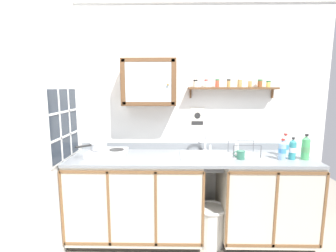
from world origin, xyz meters
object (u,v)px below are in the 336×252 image
Objects in this scene: bottle_water_blue_2 at (282,150)px; dish_rack at (243,154)px; sink at (205,157)px; bottle_soda_green_3 at (306,148)px; bottle_detergent_teal_1 at (292,149)px; mug at (240,155)px; saucepan at (98,146)px; wall_cabinet at (149,82)px; hot_plate_stove at (107,153)px; bottle_water_clear_0 at (285,146)px; warning_sign at (197,118)px; trash_bin at (211,224)px.

dish_rack is at bearing 159.38° from bottle_water_blue_2.
sink is 2.00× the size of bottle_soda_green_3.
bottle_detergent_teal_1 is 1.98× the size of mug.
bottle_detergent_teal_1 is (0.88, -0.14, 0.12)m from sink.
saucepan is 0.89m from wall_cabinet.
hot_plate_stove is at bearing -155.14° from wall_cabinet.
wall_cabinet reaches higher than bottle_detergent_teal_1.
bottle_water_clear_0 is at bearing 0.03° from sink.
mug is 0.66m from warning_sign.
dish_rack is at bearing -1.93° from sink.
bottle_soda_green_3 is (0.24, 0.01, 0.02)m from bottle_water_blue_2.
wall_cabinet is at bearing 169.04° from bottle_detergent_teal_1.
hot_plate_stove is 1.39× the size of saucepan.
bottle_water_clear_0 is 0.53m from mug.
hot_plate_stove is at bearing 177.74° from bottle_soda_green_3.
mug reaches higher than hot_plate_stove.
dish_rack is at bearing 1.60° from hot_plate_stove.
trash_bin is (0.06, -0.14, -0.72)m from sink.
bottle_water_clear_0 is 1.06× the size of bottle_detergent_teal_1.
bottle_soda_green_3 is (0.13, 0.00, 0.01)m from bottle_detergent_teal_1.
bottle_water_clear_0 is (0.86, 0.00, 0.13)m from sink.
trash_bin is (-0.81, -0.00, -0.84)m from bottle_detergent_teal_1.
saucepan is at bearing 177.29° from bottle_soda_green_3.
bottle_soda_green_3 is at bearing -10.01° from wall_cabinet.
bottle_water_blue_2 is 0.24m from bottle_soda_green_3.
warning_sign is (-1.07, 0.41, 0.25)m from bottle_soda_green_3.
dish_rack reaches higher than saucepan.
dish_rack is (-0.60, 0.12, -0.10)m from bottle_soda_green_3.
bottle_soda_green_3 is 1.27m from trash_bin.
saucepan is at bearing 177.05° from bottle_detergent_teal_1.
bottle_soda_green_3 is at bearing -0.10° from mug.
dish_rack is 0.84m from trash_bin.
bottle_water_blue_2 is at bearing -0.96° from trash_bin.
wall_cabinet is at bearing 18.74° from saucepan.
warning_sign is at bearing 163.56° from bottle_water_clear_0.
dish_rack is at bearing 64.47° from mug.
bottle_water_clear_0 is at bearing 1.64° from hot_plate_stove.
wall_cabinet is (0.54, 0.18, 0.68)m from saucepan.
hot_plate_stove reaches higher than trash_bin.
bottle_water_blue_2 is 0.87× the size of warning_sign.
mug is at bearing -165.21° from bottle_water_clear_0.
bottle_soda_green_3 is (0.15, -0.14, 0.01)m from bottle_water_clear_0.
bottle_water_blue_2 reaches higher than trash_bin.
bottle_water_clear_0 is 0.46m from dish_rack.
bottle_detergent_teal_1 is 0.13m from bottle_soda_green_3.
bottle_soda_green_3 reaches higher than saucepan.
bottle_detergent_teal_1 reaches higher than dish_rack.
trash_bin is (1.12, -0.08, -0.77)m from hot_plate_stove.
saucepan is 2.04m from bottle_detergent_teal_1.
mug is at bearing -3.86° from saucepan.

